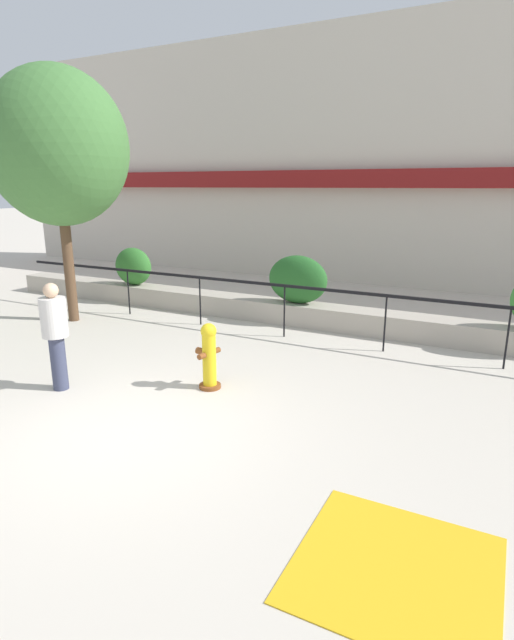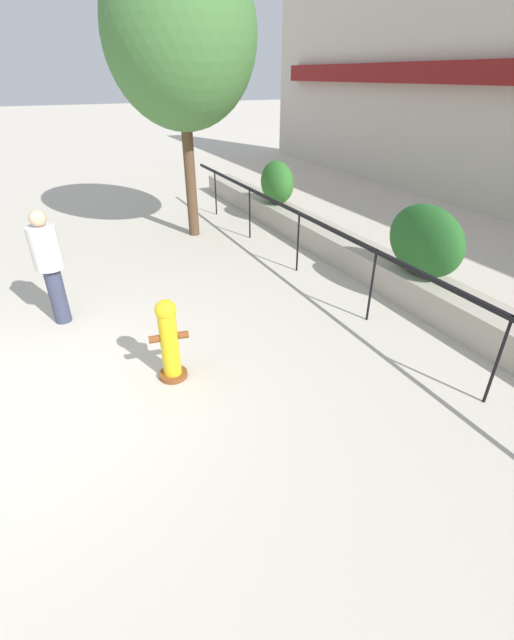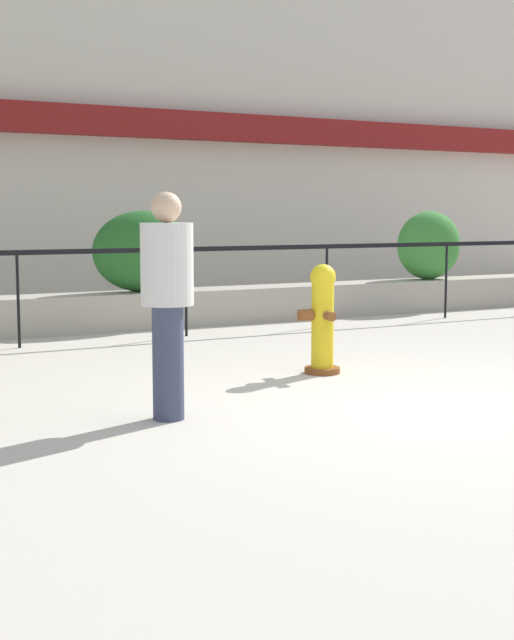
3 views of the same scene
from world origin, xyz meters
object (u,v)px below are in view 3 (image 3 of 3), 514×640
Objects in this scene: hedge_bush_1 at (143,251)px; hedge_bush_2 at (429,245)px; fire_hydrant at (322,318)px; pedestrian at (167,291)px.

hedge_bush_2 reaches higher than hedge_bush_1.
hedge_bush_1 is 1.32× the size of fire_hydrant.
pedestrian reaches higher than hedge_bush_2.
hedge_bush_1 is 4.26m from fire_hydrant.
fire_hydrant is at bearing -138.44° from hedge_bush_2.
fire_hydrant is at bearing -86.66° from hedge_bush_1.
hedge_bush_2 is at bearing 41.56° from fire_hydrant.
hedge_bush_1 is 5.66m from pedestrian.
hedge_bush_2 is 1.10× the size of fire_hydrant.
hedge_bush_1 reaches higher than fire_hydrant.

